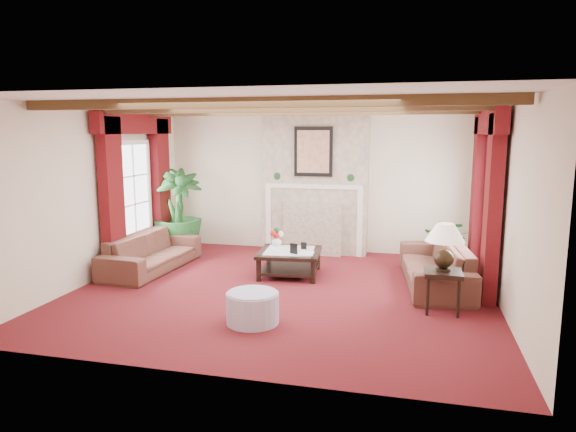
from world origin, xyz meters
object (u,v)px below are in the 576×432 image
(coffee_table, at_px, (290,263))
(ottoman, at_px, (253,308))
(side_table, at_px, (442,291))
(sofa_left, at_px, (151,246))
(potted_palm, at_px, (179,230))
(sofa_right, at_px, (435,257))

(coffee_table, xyz_separation_m, ottoman, (0.06, -2.18, -0.01))
(coffee_table, distance_m, side_table, 2.63)
(coffee_table, distance_m, ottoman, 2.18)
(sofa_left, xyz_separation_m, side_table, (4.66, -0.98, -0.13))
(side_table, bearing_deg, ottoman, -157.10)
(sofa_left, relative_size, potted_palm, 1.17)
(sofa_left, height_order, sofa_right, sofa_right)
(sofa_left, height_order, side_table, sofa_left)
(sofa_right, distance_m, potted_palm, 4.81)
(sofa_right, xyz_separation_m, potted_palm, (-4.70, 1.01, 0.02))
(coffee_table, bearing_deg, side_table, -33.15)
(side_table, bearing_deg, sofa_right, 92.29)
(sofa_left, relative_size, sofa_right, 0.93)
(sofa_left, xyz_separation_m, sofa_right, (4.62, 0.21, 0.03))
(potted_palm, height_order, side_table, potted_palm)
(sofa_left, height_order, ottoman, sofa_left)
(potted_palm, bearing_deg, coffee_table, -21.99)
(sofa_right, height_order, ottoman, sofa_right)
(potted_palm, xyz_separation_m, ottoman, (2.48, -3.16, -0.27))
(sofa_right, bearing_deg, coffee_table, -97.02)
(sofa_right, relative_size, ottoman, 3.52)
(side_table, bearing_deg, coffee_table, 152.25)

